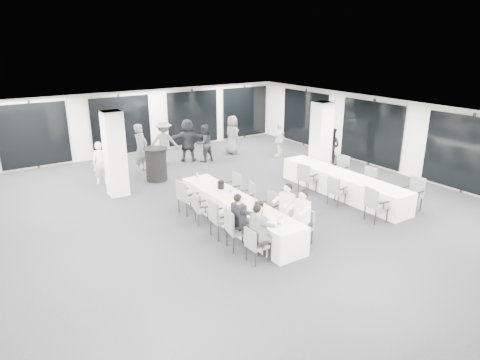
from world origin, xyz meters
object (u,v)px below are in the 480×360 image
object	(u,v)px
standing_guest_b	(204,141)
chair_main_right_far	(234,186)
chair_side_left_far	(306,176)
chair_side_right_mid	(368,179)
standing_guest_h	(332,143)
ice_bucket_far	(221,185)
banquet_table_side	(342,184)
chair_main_left_near	(255,243)
banquet_table_main	(237,212)
chair_main_right_fourth	(248,195)
chair_main_left_far	(186,195)
chair_main_left_mid	(218,217)
chair_side_left_near	(375,203)
standing_guest_e	(232,132)
ice_bucket_near	(259,207)
standing_guest_c	(164,139)
standing_guest_a	(141,145)
standing_guest_f	(188,137)
chair_main_right_second	(290,216)
chair_main_left_second	(235,227)
chair_main_right_mid	(270,206)
cocktail_table	(156,164)
chair_side_left_mid	(336,189)
chair_main_right_near	(304,224)
chair_side_right_near	(413,192)
standing_guest_g	(100,160)
standing_guest_d	(280,138)
chair_side_right_far	(340,168)
chair_main_left_fourth	(200,207)

from	to	relation	value
standing_guest_b	chair_main_right_far	bearing A→B (deg)	65.23
chair_side_left_far	chair_side_right_mid	size ratio (longest dim) A/B	1.12
standing_guest_h	ice_bucket_far	size ratio (longest dim) A/B	7.48
banquet_table_side	chair_main_left_near	size ratio (longest dim) A/B	5.78
banquet_table_main	chair_main_right_fourth	world-z (taller)	chair_main_right_fourth
chair_main_left_far	chair_main_left_mid	bearing A→B (deg)	-6.99
chair_side_left_near	standing_guest_e	world-z (taller)	standing_guest_e
chair_main_right_fourth	ice_bucket_near	size ratio (longest dim) A/B	3.29
banquet_table_side	standing_guest_c	xyz separation A→B (m)	(-3.40, 6.62, 0.68)
standing_guest_a	standing_guest_e	distance (m)	4.42
standing_guest_f	chair_side_left_near	bearing A→B (deg)	125.57
chair_main_left_mid	chair_main_right_second	bearing A→B (deg)	64.64
chair_main_left_second	chair_main_left_far	bearing A→B (deg)	-170.62
chair_main_left_near	chair_side_left_far	xyz separation A→B (m)	(4.16, 2.92, 0.08)
banquet_table_main	chair_main_right_mid	distance (m)	0.94
cocktail_table	chair_side_left_mid	world-z (taller)	cocktail_table
chair_main_left_near	chair_side_left_near	xyz separation A→B (m)	(4.16, 0.04, 0.09)
chair_main_right_near	chair_side_left_far	bearing A→B (deg)	-40.25
chair_side_right_near	standing_guest_g	size ratio (longest dim) A/B	0.60
ice_bucket_far	chair_side_left_near	bearing A→B (deg)	-42.55
chair_main_left_near	chair_main_right_mid	size ratio (longest dim) A/B	0.96
chair_main_left_mid	standing_guest_f	xyz separation A→B (m)	(2.64, 6.98, 0.44)
chair_main_right_near	standing_guest_h	bearing A→B (deg)	-47.83
chair_main_right_fourth	chair_main_right_second	bearing A→B (deg)	-167.31
chair_main_right_far	standing_guest_d	bearing A→B (deg)	-53.62
banquet_table_main	standing_guest_g	world-z (taller)	standing_guest_g
chair_side_right_mid	standing_guest_b	distance (m)	6.99
chair_main_right_fourth	standing_guest_f	size ratio (longest dim) A/B	0.43
standing_guest_b	standing_guest_f	size ratio (longest dim) A/B	0.87
standing_guest_a	ice_bucket_near	bearing A→B (deg)	-128.26
cocktail_table	chair_main_right_mid	world-z (taller)	cocktail_table
chair_main_left_mid	ice_bucket_far	world-z (taller)	chair_main_left_mid
chair_main_left_near	chair_main_left_far	distance (m)	3.51
chair_main_right_second	standing_guest_g	bearing A→B (deg)	34.40
chair_main_right_fourth	chair_side_left_far	xyz separation A→B (m)	(2.51, 0.25, 0.07)
chair_side_right_far	standing_guest_d	size ratio (longest dim) A/B	0.60
chair_main_left_second	chair_side_left_near	xyz separation A→B (m)	(4.18, -0.79, -0.01)
chair_main_left_far	standing_guest_b	world-z (taller)	standing_guest_b
standing_guest_e	ice_bucket_far	world-z (taller)	standing_guest_e
standing_guest_a	chair_side_left_mid	bearing A→B (deg)	-101.87
chair_main_right_second	chair_side_left_mid	size ratio (longest dim) A/B	0.98
chair_main_left_mid	chair_main_left_second	bearing A→B (deg)	2.49
standing_guest_c	chair_side_right_mid	bearing A→B (deg)	152.21
standing_guest_f	banquet_table_side	bearing A→B (deg)	135.40
standing_guest_e	chair_side_right_mid	bearing A→B (deg)	-177.50
chair_main_right_second	standing_guest_b	bearing A→B (deg)	-0.17
chair_main_left_mid	chair_main_left_far	world-z (taller)	chair_main_left_mid
chair_main_left_fourth	chair_side_right_far	xyz separation A→B (m)	(5.84, 0.34, 0.08)
chair_side_left_far	chair_main_right_fourth	bearing A→B (deg)	-92.44
cocktail_table	chair_side_left_near	world-z (taller)	cocktail_table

